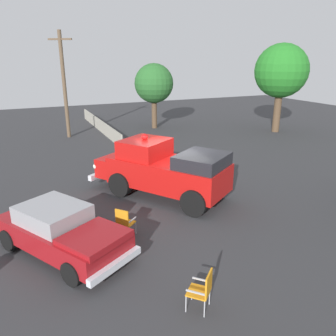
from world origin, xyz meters
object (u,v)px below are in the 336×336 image
(lawn_chair_by_car, at_px, (124,221))
(oak_tree_left, at_px, (154,84))
(classic_hot_rod, at_px, (62,231))
(oak_tree_right, at_px, (281,71))
(utility_pole, at_px, (64,84))
(vintage_fire_truck, at_px, (163,169))
(lawn_chair_spare, at_px, (203,288))

(lawn_chair_by_car, height_order, oak_tree_left, oak_tree_left)
(oak_tree_left, bearing_deg, classic_hot_rod, 149.60)
(oak_tree_right, bearing_deg, classic_hot_rod, 121.71)
(utility_pole, bearing_deg, vintage_fire_truck, -171.34)
(oak_tree_left, xyz_separation_m, oak_tree_right, (-5.25, -8.21, 1.01))
(classic_hot_rod, distance_m, oak_tree_left, 18.99)
(oak_tree_right, bearing_deg, oak_tree_left, 57.38)
(lawn_chair_by_car, xyz_separation_m, lawn_chair_spare, (-3.93, -0.67, 0.00))
(lawn_chair_spare, height_order, oak_tree_right, oak_tree_right)
(classic_hot_rod, bearing_deg, oak_tree_right, -58.29)
(classic_hot_rod, relative_size, utility_pole, 0.64)
(classic_hot_rod, xyz_separation_m, oak_tree_left, (16.20, -9.50, 2.84))
(oak_tree_left, bearing_deg, vintage_fire_truck, 159.46)
(vintage_fire_truck, relative_size, utility_pole, 0.84)
(utility_pole, bearing_deg, lawn_chair_by_car, 177.96)
(vintage_fire_truck, xyz_separation_m, lawn_chair_by_car, (-2.64, 2.53, -0.61))
(classic_hot_rod, xyz_separation_m, lawn_chair_spare, (-3.80, -2.62, -0.16))
(vintage_fire_truck, distance_m, lawn_chair_by_car, 3.70)
(lawn_chair_spare, relative_size, oak_tree_left, 0.20)
(oak_tree_left, xyz_separation_m, utility_pole, (-0.47, 7.01, 0.24))
(vintage_fire_truck, distance_m, lawn_chair_spare, 6.85)
(vintage_fire_truck, xyz_separation_m, oak_tree_left, (13.43, -5.03, 2.39))
(lawn_chair_by_car, height_order, lawn_chair_spare, same)
(vintage_fire_truck, height_order, lawn_chair_spare, vintage_fire_truck)
(lawn_chair_by_car, relative_size, oak_tree_right, 0.15)
(classic_hot_rod, height_order, oak_tree_right, oak_tree_right)
(vintage_fire_truck, bearing_deg, lawn_chair_spare, 164.24)
(lawn_chair_spare, bearing_deg, vintage_fire_truck, -15.76)
(lawn_chair_by_car, height_order, utility_pole, utility_pole)
(lawn_chair_by_car, xyz_separation_m, oak_tree_left, (16.06, -7.56, 3.00))
(lawn_chair_by_car, distance_m, oak_tree_left, 18.01)
(classic_hot_rod, xyz_separation_m, utility_pole, (15.72, -2.50, 3.08))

